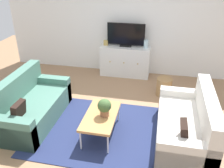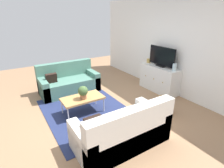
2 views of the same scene
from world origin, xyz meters
name	(u,v)px [view 1 (image 1 of 2)]	position (x,y,z in m)	size (l,w,h in m)	color
ground_plane	(106,126)	(0.00, 0.00, 0.00)	(10.00, 10.00, 0.00)	#997251
wall_back	(128,21)	(0.00, 2.55, 1.35)	(6.40, 0.12, 2.70)	white
area_rug	(104,130)	(0.00, -0.15, 0.01)	(2.50, 1.90, 0.01)	navy
couch_left_side	(29,107)	(-1.44, -0.10, 0.29)	(0.84, 1.69, 0.88)	#4C7A6B
couch_right_side	(189,126)	(1.44, -0.10, 0.29)	(0.84, 1.69, 0.88)	silver
coffee_table	(101,116)	(-0.02, -0.24, 0.37)	(0.52, 0.97, 0.40)	#B7844C
potted_plant	(104,107)	(0.04, -0.25, 0.58)	(0.23, 0.23, 0.31)	#936042
tv_console	(125,61)	(-0.01, 2.27, 0.39)	(1.25, 0.47, 0.78)	white
flat_screen_tv	(126,35)	(-0.01, 2.29, 1.06)	(0.93, 0.16, 0.58)	black
glass_vase	(146,44)	(0.49, 2.27, 0.88)	(0.11, 0.11, 0.20)	silver
mantel_clock	(106,43)	(-0.52, 2.27, 0.84)	(0.11, 0.07, 0.13)	tan
wicker_basket	(164,87)	(1.01, 1.38, 0.20)	(0.34, 0.34, 0.40)	#9E7547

